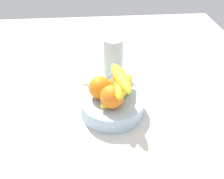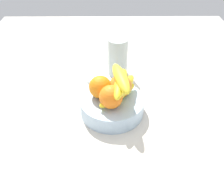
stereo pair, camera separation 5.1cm
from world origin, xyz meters
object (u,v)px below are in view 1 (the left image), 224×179
Objects in this scene: fruit_bowl at (112,105)px; orange_center at (120,85)px; orange_front_right at (112,97)px; banana_bunch at (120,86)px; thermos_tumbler at (113,57)px; orange_front_left at (100,87)px; jar_lid at (91,79)px.

fruit_bowl is 2.85× the size of orange_center.
banana_bunch is (-3.77, 3.19, 1.39)cm from orange_front_right.
fruit_bowl is at bearing -48.95° from orange_center.
thermos_tumbler reaches higher than orange_front_right.
banana_bunch is at bearing 89.49° from fruit_bowl.
orange_front_left is 24.21cm from thermos_tumbler.
banana_bunch is (0.03, 2.81, 8.27)cm from fruit_bowl.
banana_bunch is 24.77cm from jar_lid.
orange_front_left is 1.00× the size of orange_front_right.
orange_front_right reaches higher than jar_lid.
fruit_bowl is 1.27× the size of banana_bunch.
thermos_tumbler is (-28.61, 3.01, -1.67)cm from orange_front_right.
banana_bunch is at bearing 0.40° from thermos_tumbler.
banana_bunch is at bearing 76.65° from orange_front_left.
jar_lid is (-20.05, -10.10, -10.48)cm from banana_bunch.
banana_bunch is at bearing 26.73° from jar_lid.
orange_front_left is 20.82cm from jar_lid.
orange_front_right is (5.38, 3.61, 0.00)cm from orange_front_left.
fruit_bowl is 1.36× the size of thermos_tumbler.
fruit_bowl is 21.42cm from jar_lid.
fruit_bowl is at bearing -90.51° from banana_bunch.
fruit_bowl is 8.11cm from orange_front_left.
fruit_bowl is 7.86cm from orange_front_right.
fruit_bowl is 2.85× the size of orange_front_right.
orange_front_left is at bearing -103.35° from banana_bunch.
orange_front_right is 28.82cm from thermos_tumbler.
orange_front_right is at bearing 33.88° from orange_front_left.
thermos_tumbler is at bearing -179.60° from banana_bunch.
orange_center is (-0.94, 6.90, 0.00)cm from orange_front_left.
orange_center is at bearing 177.89° from banana_bunch.
orange_center reaches higher than jar_lid.
jar_lid is (-23.82, -6.91, -9.09)cm from orange_front_right.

